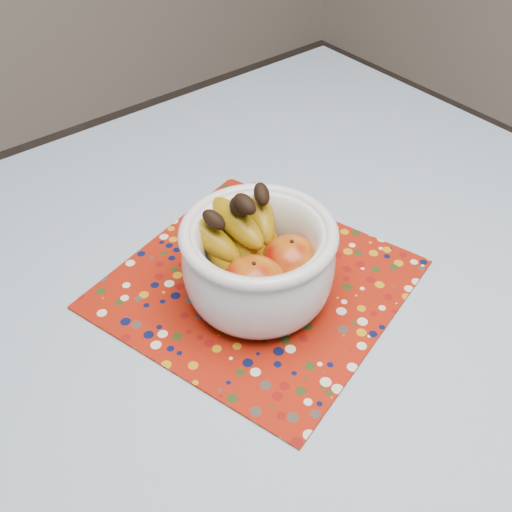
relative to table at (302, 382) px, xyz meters
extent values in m
cube|color=brown|center=(0.00, 0.00, 0.06)|extent=(1.20, 1.20, 0.04)
cylinder|color=brown|center=(0.53, 0.53, -0.32)|extent=(0.06, 0.06, 0.71)
cylinder|color=brown|center=(0.59, -0.08, -0.49)|extent=(0.03, 0.03, 0.37)
cylinder|color=brown|center=(0.68, 0.20, -0.49)|extent=(0.03, 0.03, 0.37)
cube|color=slate|center=(0.00, 0.00, 0.08)|extent=(1.32, 1.32, 0.01)
cube|color=maroon|center=(0.02, 0.12, 0.09)|extent=(0.46, 0.46, 0.00)
cylinder|color=silver|center=(0.00, 0.10, 0.10)|extent=(0.10, 0.10, 0.01)
cylinder|color=silver|center=(0.00, 0.10, 0.11)|extent=(0.15, 0.15, 0.01)
torus|color=silver|center=(0.00, 0.10, 0.20)|extent=(0.20, 0.20, 0.02)
ellipsoid|color=#740804|center=(-0.03, 0.07, 0.15)|extent=(0.09, 0.09, 0.08)
ellipsoid|color=#740804|center=(0.04, 0.08, 0.15)|extent=(0.08, 0.08, 0.07)
sphere|color=black|center=(0.00, 0.14, 0.22)|extent=(0.03, 0.03, 0.03)
camera|label=1|loc=(-0.36, -0.35, 0.69)|focal=42.00mm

